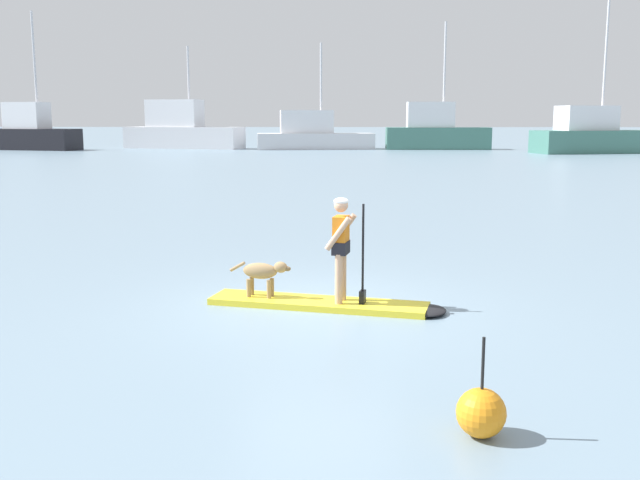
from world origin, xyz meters
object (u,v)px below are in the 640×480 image
object	(u,v)px
person_paddler	(342,243)
moored_boat_outer	(32,132)
moored_boat_far_port	(592,135)
moored_boat_far_starboard	(312,135)
paddleboard	(332,304)
moored_boat_starboard	(436,131)
marker_buoy	(481,413)
moored_boat_port	(182,130)
dog	(263,272)

from	to	relation	value
person_paddler	moored_boat_outer	xyz separation A→B (m)	(-27.95, 54.73, 0.56)
person_paddler	moored_boat_far_port	distance (m)	54.34
person_paddler	moored_boat_far_starboard	bearing A→B (deg)	92.82
moored_boat_outer	moored_boat_far_port	bearing A→B (deg)	-5.18
paddleboard	moored_boat_outer	distance (m)	61.38
moored_boat_starboard	moored_boat_far_port	size ratio (longest dim) A/B	0.93
moored_boat_far_starboard	moored_boat_far_port	bearing A→B (deg)	-15.91
person_paddler	moored_boat_far_port	xyz separation A→B (m)	(20.46, 50.34, 0.42)
marker_buoy	moored_boat_port	bearing A→B (deg)	104.72
moored_boat_starboard	moored_boat_far_starboard	bearing A→B (deg)	179.25
moored_boat_port	moored_boat_far_starboard	xyz separation A→B (m)	(12.35, -1.04, -0.37)
paddleboard	dog	size ratio (longest dim) A/B	3.73
paddleboard	person_paddler	bearing A→B (deg)	-12.94
moored_boat_starboard	moored_boat_port	bearing A→B (deg)	177.11
paddleboard	moored_boat_port	size ratio (longest dim) A/B	0.33
paddleboard	moored_boat_far_starboard	world-z (taller)	moored_boat_far_starboard
moored_boat_far_port	moored_boat_starboard	bearing A→B (deg)	151.62
moored_boat_far_starboard	paddleboard	bearing A→B (deg)	-87.32
moored_boat_starboard	marker_buoy	xyz separation A→B (m)	(-7.14, -61.50, -1.39)
marker_buoy	moored_boat_far_port	bearing A→B (deg)	70.81
paddleboard	moored_boat_far_port	size ratio (longest dim) A/B	0.31
dog	moored_boat_starboard	bearing A→B (deg)	80.24
dog	moored_boat_port	world-z (taller)	moored_boat_port
paddleboard	moored_boat_far_port	xyz separation A→B (m)	(20.61, 50.31, 1.41)
person_paddler	moored_boat_port	size ratio (longest dim) A/B	0.14
dog	moored_boat_port	distance (m)	59.39
person_paddler	moored_boat_far_port	size ratio (longest dim) A/B	0.13
moored_boat_far_starboard	marker_buoy	size ratio (longest dim) A/B	11.29
moored_boat_outer	moored_boat_far_starboard	size ratio (longest dim) A/B	1.10
paddleboard	moored_boat_far_port	world-z (taller)	moored_boat_far_port
dog	moored_boat_outer	bearing A→B (deg)	116.11
paddleboard	moored_boat_far_starboard	distance (m)	57.02
moored_boat_outer	moored_boat_far_starboard	world-z (taller)	moored_boat_outer
moored_boat_port	moored_boat_starboard	xyz separation A→B (m)	(23.61, -1.19, -0.06)
paddleboard	dog	world-z (taller)	dog
person_paddler	moored_boat_starboard	xyz separation A→B (m)	(8.46, 56.83, 0.58)
moored_boat_outer	moored_boat_far_port	world-z (taller)	moored_boat_far_port
dog	marker_buoy	size ratio (longest dim) A/B	1.06
paddleboard	moored_boat_port	bearing A→B (deg)	104.51
person_paddler	marker_buoy	size ratio (longest dim) A/B	1.69
moored_boat_starboard	marker_buoy	size ratio (longest dim) A/B	11.66
moored_boat_port	marker_buoy	size ratio (longest dim) A/B	11.88
moored_boat_far_starboard	moored_boat_outer	bearing A→B (deg)	-174.90
person_paddler	moored_boat_far_starboard	xyz separation A→B (m)	(-2.81, 56.98, 0.28)
moored_boat_starboard	dog	bearing A→B (deg)	-99.76
person_paddler	moored_boat_outer	bearing A→B (deg)	117.05
dog	moored_boat_port	bearing A→B (deg)	103.53
moored_boat_starboard	marker_buoy	world-z (taller)	moored_boat_starboard
paddleboard	marker_buoy	bearing A→B (deg)	-72.72
paddleboard	moored_boat_far_port	bearing A→B (deg)	67.72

